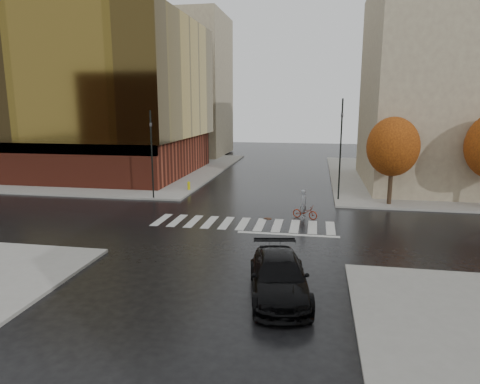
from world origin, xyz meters
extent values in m
plane|color=black|center=(0.00, 0.00, 0.00)|extent=(120.00, 120.00, 0.00)
cube|color=gray|center=(-21.00, 21.00, 0.07)|extent=(30.00, 30.00, 0.15)
cube|color=gray|center=(21.00, 21.00, 0.07)|extent=(30.00, 30.00, 0.15)
cube|color=silver|center=(0.00, 0.50, 0.01)|extent=(12.00, 3.00, 0.01)
cube|color=maroon|center=(-22.00, 18.00, 2.15)|extent=(26.00, 18.00, 4.00)
cube|color=beige|center=(-22.00, 9.20, 3.65)|extent=(26.00, 0.40, 1.00)
cube|color=olive|center=(-22.00, 18.00, 10.15)|extent=(27.00, 19.00, 12.00)
cube|color=gray|center=(17.00, 17.00, 9.15)|extent=(16.00, 16.00, 18.00)
cube|color=gray|center=(-16.00, 37.00, 10.15)|extent=(14.00, 12.00, 20.00)
cylinder|color=black|center=(10.00, 7.40, 1.55)|extent=(0.32, 0.32, 2.80)
ellipsoid|color=#AE4C10|center=(10.00, 7.40, 4.47)|extent=(3.80, 3.80, 4.37)
imported|color=black|center=(3.19, -9.57, 0.80)|extent=(3.15, 5.82, 1.60)
imported|color=#9D260E|center=(3.86, 2.50, 0.46)|extent=(1.84, 1.17, 0.91)
imported|color=#92959A|center=(3.76, 2.50, 1.05)|extent=(0.65, 0.79, 1.85)
cylinder|color=black|center=(-8.33, 6.30, 3.61)|extent=(0.12, 0.12, 6.92)
imported|color=black|center=(-8.33, 6.30, 6.12)|extent=(0.21, 0.19, 0.87)
cylinder|color=black|center=(6.30, 8.40, 4.06)|extent=(0.12, 0.12, 7.82)
imported|color=black|center=(6.30, 8.40, 6.89)|extent=(0.19, 0.22, 0.98)
cylinder|color=#BAB30A|center=(-6.50, 10.00, 0.45)|extent=(0.24, 0.24, 0.60)
sphere|color=#BAB30A|center=(-6.50, 10.00, 0.75)|extent=(0.26, 0.26, 0.26)
cylinder|color=#4F2D1C|center=(1.41, 2.00, 0.01)|extent=(0.64, 0.64, 0.01)
camera|label=1|loc=(4.50, -25.56, 7.52)|focal=32.00mm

